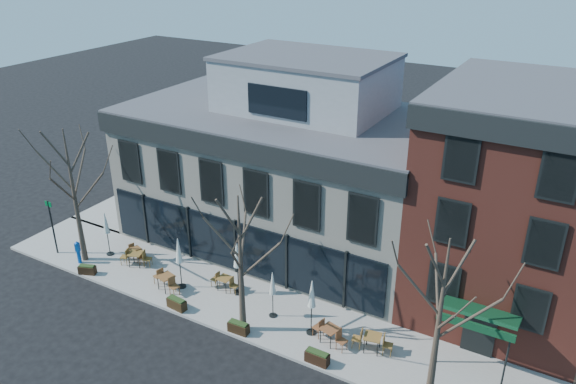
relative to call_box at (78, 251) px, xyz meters
The scene contains 25 objects.
ground 9.26m from the call_box, 23.07° to the left, with size 120.00×120.00×0.00m, color black.
sidewalk_front 11.85m from the call_box, ahead, with size 33.50×4.70×0.15m, color gray.
sidewalk_side 10.04m from the call_box, 106.08° to the left, with size 4.50×12.00×0.15m, color gray.
corner_building 12.77m from the call_box, 45.42° to the left, with size 18.39×10.39×11.10m.
red_brick_building 23.62m from the call_box, 21.80° to the left, with size 8.20×11.78×11.18m.
tree_corner 3.38m from the call_box, 91.11° to the left, with size 3.93×3.98×7.92m.
tree_mid 11.86m from the call_box, ahead, with size 3.50×3.55×7.04m.
tree_right 20.73m from the call_box, ahead, with size 3.72×3.77×7.48m.
sign_pole 2.35m from the call_box, behind, with size 0.50×0.10×3.40m.
call_box is the anchor object (origin of this frame).
cafe_set_0 3.35m from the call_box, 25.29° to the left, with size 1.89×1.07×0.97m.
cafe_set_1 3.17m from the call_box, 36.80° to the left, with size 1.63×0.87×0.84m.
cafe_set_2 6.13m from the call_box, ahead, with size 1.98×0.94×1.02m.
cafe_set_3 9.02m from the call_box, 12.56° to the left, with size 1.71×0.70×0.90m.
cafe_set_4 15.50m from the call_box, ahead, with size 1.94×0.92×0.99m.
cafe_set_5 17.42m from the call_box, ahead, with size 1.93×0.88×0.99m.
umbrella_0 2.10m from the call_box, 62.21° to the left, with size 0.44×0.44×2.73m.
umbrella_1 6.86m from the call_box, ahead, with size 0.47×0.47×2.94m.
umbrella_2 9.92m from the call_box, 12.14° to the left, with size 0.49×0.49×3.09m.
umbrella_3 12.29m from the call_box, ahead, with size 0.40×0.40×2.51m.
umbrella_4 14.51m from the call_box, ahead, with size 0.46×0.46×2.91m.
planter_0 1.49m from the call_box, 24.56° to the right, with size 1.02×0.69×0.53m.
planter_1 7.71m from the call_box, ahead, with size 1.08×0.51×0.59m.
planter_2 11.44m from the call_box, ahead, with size 1.03×0.44×0.57m.
planter_3 15.61m from the call_box, ahead, with size 1.08×0.44×0.60m.
Camera 1 is at (15.60, -21.54, 17.27)m, focal length 35.00 mm.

